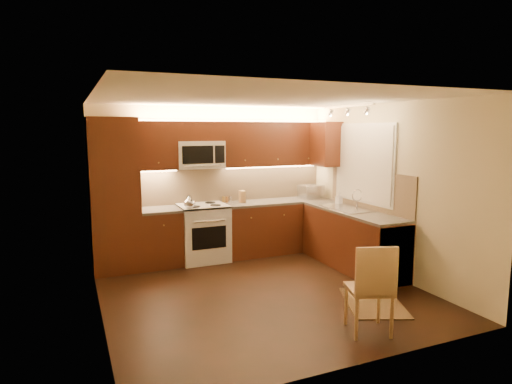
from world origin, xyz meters
name	(u,v)px	position (x,y,z in m)	size (l,w,h in m)	color
floor	(262,292)	(0.00, 0.00, 0.00)	(4.00, 4.00, 0.01)	black
ceiling	(262,99)	(0.00, 0.00, 2.50)	(4.00, 4.00, 0.01)	beige
wall_back	(214,181)	(0.00, 2.00, 1.25)	(4.00, 0.01, 2.50)	beige
wall_front	(357,231)	(0.00, -2.00, 1.25)	(4.00, 0.01, 2.50)	beige
wall_left	(97,209)	(-2.00, 0.00, 1.25)	(0.01, 4.00, 2.50)	beige
wall_right	(387,190)	(2.00, 0.00, 1.25)	(0.01, 4.00, 2.50)	beige
pantry	(114,195)	(-1.65, 1.70, 1.15)	(0.70, 0.60, 2.30)	#44220E
base_cab_back_left	(160,238)	(-0.99, 1.70, 0.43)	(0.62, 0.60, 0.86)	#44220E
counter_back_left	(159,210)	(-0.99, 1.70, 0.88)	(0.62, 0.60, 0.04)	#3D3A37
base_cab_back_right	(277,227)	(1.04, 1.70, 0.43)	(1.92, 0.60, 0.86)	#44220E
counter_back_right	(277,202)	(1.04, 1.70, 0.88)	(1.92, 0.60, 0.04)	#3D3A37
base_cab_right	(352,240)	(1.70, 0.40, 0.43)	(0.60, 2.00, 0.86)	#44220E
counter_right	(353,212)	(1.70, 0.40, 0.88)	(0.60, 2.00, 0.04)	#3D3A37
dishwasher	(382,252)	(1.70, -0.30, 0.43)	(0.58, 0.60, 0.84)	silver
backsplash_back	(234,183)	(0.35, 1.99, 1.20)	(3.30, 0.02, 0.60)	tan
backsplash_right	(369,190)	(1.99, 0.40, 1.20)	(0.02, 2.00, 0.60)	tan
upper_cab_back_left	(156,146)	(-0.99, 1.82, 1.88)	(0.62, 0.35, 0.75)	#44220E
upper_cab_back_right	(274,144)	(1.04, 1.82, 1.88)	(1.92, 0.35, 0.75)	#44220E
upper_cab_bridge	(199,131)	(-0.30, 1.82, 2.09)	(0.76, 0.35, 0.31)	#44220E
upper_cab_right_corner	(326,144)	(1.82, 1.40, 1.88)	(0.35, 0.50, 0.75)	#44220E
stove	(203,233)	(-0.30, 1.68, 0.46)	(0.76, 0.65, 0.92)	silver
microwave	(199,155)	(-0.30, 1.81, 1.72)	(0.76, 0.38, 0.44)	silver
window_frame	(364,163)	(1.99, 0.55, 1.60)	(0.03, 1.44, 1.24)	silver
window_blinds	(363,163)	(1.97, 0.55, 1.60)	(0.02, 1.36, 1.16)	silver
sink	(347,204)	(1.70, 0.55, 0.98)	(0.52, 0.86, 0.15)	silver
faucet	(357,198)	(1.88, 0.55, 1.05)	(0.20, 0.04, 0.30)	silver
track_light_bar	(348,106)	(1.55, 0.40, 2.46)	(0.04, 1.20, 0.03)	silver
kettle	(189,202)	(-0.58, 1.45, 1.02)	(0.18, 0.18, 0.20)	silver
toaster_oven	(311,192)	(1.71, 1.69, 1.02)	(0.39, 0.30, 0.24)	silver
knife_block	(242,196)	(0.42, 1.77, 1.00)	(0.09, 0.14, 0.20)	#AD8C4E
spice_jar_a	(230,199)	(0.27, 1.94, 0.95)	(0.05, 0.05, 0.10)	silver
spice_jar_b	(223,199)	(0.14, 1.92, 0.95)	(0.04, 0.04, 0.10)	olive
spice_jar_c	(226,199)	(0.19, 1.94, 0.95)	(0.04, 0.04, 0.09)	silver
spice_jar_d	(227,200)	(0.18, 1.85, 0.95)	(0.04, 0.04, 0.10)	brown
soap_bottle	(339,198)	(1.81, 0.94, 1.00)	(0.09, 0.09, 0.19)	silver
rug	(373,303)	(1.10, -0.90, 0.01)	(0.65, 0.98, 0.01)	black
dining_chair	(369,287)	(0.56, -1.48, 0.48)	(0.43, 0.43, 0.97)	#AD8C4E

